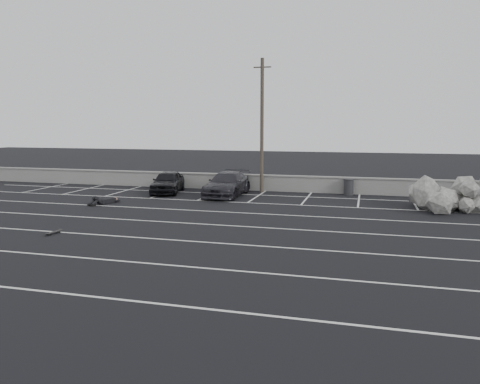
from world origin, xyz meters
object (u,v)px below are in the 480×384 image
(skateboard, at_px, (53,232))
(car_right, at_px, (227,184))
(utility_pole, at_px, (262,126))
(trash_bin, at_px, (349,187))
(car_left, at_px, (168,182))
(riprap_pile, at_px, (452,201))
(person, at_px, (108,199))

(skateboard, bearing_deg, car_right, 79.08)
(utility_pole, xyz_separation_m, trash_bin, (5.47, 0.31, -3.76))
(car_left, distance_m, riprap_pile, 16.62)
(utility_pole, distance_m, riprap_pile, 12.01)
(utility_pole, height_order, person, utility_pole)
(car_right, distance_m, riprap_pile, 12.59)
(trash_bin, bearing_deg, riprap_pile, -38.46)
(person, bearing_deg, riprap_pile, 23.88)
(riprap_pile, distance_m, skateboard, 18.90)
(trash_bin, height_order, riprap_pile, riprap_pile)
(car_left, relative_size, utility_pole, 0.49)
(car_left, bearing_deg, utility_pole, 5.58)
(trash_bin, distance_m, skateboard, 17.67)
(utility_pole, xyz_separation_m, skateboard, (-5.50, -13.53, -4.20))
(trash_bin, height_order, person, trash_bin)
(car_left, height_order, skateboard, car_left)
(car_right, distance_m, skateboard, 12.16)
(riprap_pile, bearing_deg, skateboard, -149.25)
(car_right, height_order, skateboard, car_right)
(trash_bin, bearing_deg, car_left, -169.46)
(person, relative_size, skateboard, 3.66)
(utility_pole, relative_size, person, 3.13)
(trash_bin, relative_size, riprap_pile, 0.16)
(car_right, bearing_deg, skateboard, -108.00)
(riprap_pile, bearing_deg, car_left, 172.76)
(car_right, xyz_separation_m, skateboard, (-3.78, -11.53, -0.65))
(car_left, xyz_separation_m, skateboard, (0.25, -11.75, -0.64))
(riprap_pile, xyz_separation_m, person, (-18.07, -2.43, -0.28))
(skateboard, bearing_deg, trash_bin, 58.84)
(riprap_pile, bearing_deg, person, -172.33)
(trash_bin, height_order, skateboard, trash_bin)
(utility_pole, distance_m, trash_bin, 6.64)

